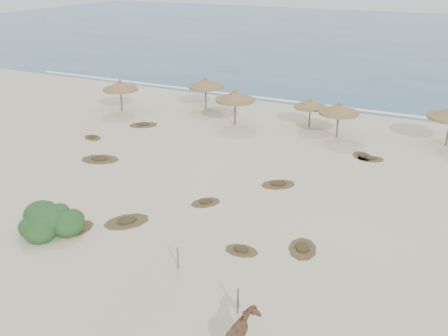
{
  "coord_description": "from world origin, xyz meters",
  "views": [
    {
      "loc": [
        11.89,
        -19.38,
        12.77
      ],
      "look_at": [
        -0.14,
        5.0,
        1.4
      ],
      "focal_mm": 40.0,
      "sensor_mm": 36.0,
      "label": 1
    }
  ],
  "objects": [
    {
      "name": "palapa_1",
      "position": [
        -9.48,
        20.13,
        2.34
      ],
      "size": [
        3.73,
        3.73,
        3.02
      ],
      "rotation": [
        0.0,
        0.0,
        0.17
      ],
      "color": "brown",
      "rests_on": "ground"
    },
    {
      "name": "scrub_4",
      "position": [
        6.21,
        0.62,
        0.05
      ],
      "size": [
        1.82,
        2.32,
        0.16
      ],
      "rotation": [
        0.0,
        0.0,
        1.84
      ],
      "color": "brown",
      "rests_on": "ground"
    },
    {
      "name": "ground",
      "position": [
        0.0,
        0.0,
        0.0
      ],
      "size": [
        160.0,
        160.0,
        0.0
      ],
      "primitive_type": "plane",
      "color": "beige",
      "rests_on": "ground"
    },
    {
      "name": "palapa_2",
      "position": [
        -5.01,
        16.93,
        2.4
      ],
      "size": [
        4.08,
        4.08,
        3.09
      ],
      "rotation": [
        0.0,
        0.0,
        -0.28
      ],
      "color": "brown",
      "rests_on": "ground"
    },
    {
      "name": "scrub_11",
      "position": [
        -4.79,
        -2.7,
        0.05
      ],
      "size": [
        1.52,
        2.16,
        0.16
      ],
      "rotation": [
        0.0,
        0.0,
        1.47
      ],
      "color": "brown",
      "rests_on": "ground"
    },
    {
      "name": "palapa_0",
      "position": [
        -15.96,
        15.99,
        2.31
      ],
      "size": [
        3.94,
        3.94,
        2.98
      ],
      "rotation": [
        0.0,
        0.0,
        0.28
      ],
      "color": "brown",
      "rests_on": "ground"
    },
    {
      "name": "scrub_6",
      "position": [
        -11.78,
        13.33,
        0.05
      ],
      "size": [
        2.81,
        2.57,
        0.16
      ],
      "rotation": [
        0.0,
        0.0,
        0.58
      ],
      "color": "brown",
      "rests_on": "ground"
    },
    {
      "name": "scrub_1",
      "position": [
        -9.99,
        5.54,
        0.05
      ],
      "size": [
        3.04,
        2.45,
        0.16
      ],
      "rotation": [
        0.0,
        0.0,
        0.32
      ],
      "color": "brown",
      "rests_on": "ground"
    },
    {
      "name": "palapa_4",
      "position": [
        3.48,
        17.47,
        2.26
      ],
      "size": [
        3.81,
        3.81,
        2.92
      ],
      "rotation": [
        0.0,
        0.0,
        0.26
      ],
      "color": "brown",
      "rests_on": "ground"
    },
    {
      "name": "scrub_10",
      "position": [
        6.8,
        13.91,
        0.05
      ],
      "size": [
        2.1,
        1.69,
        0.16
      ],
      "rotation": [
        0.0,
        0.0,
        0.31
      ],
      "color": "brown",
      "rests_on": "ground"
    },
    {
      "name": "fence_post_far",
      "position": [
        5.38,
        -4.97,
        0.58
      ],
      "size": [
        0.11,
        0.11,
        1.16
      ],
      "primitive_type": "cylinder",
      "rotation": [
        0.0,
        0.0,
        -0.41
      ],
      "color": "#655A4B",
      "rests_on": "ground"
    },
    {
      "name": "scrub_8",
      "position": [
        -13.45,
        8.91,
        0.05
      ],
      "size": [
        1.91,
        1.54,
        0.16
      ],
      "rotation": [
        0.0,
        0.0,
        2.82
      ],
      "color": "brown",
      "rests_on": "ground"
    },
    {
      "name": "foam_line",
      "position": [
        0.0,
        26.0,
        0.0
      ],
      "size": [
        70.0,
        0.6,
        0.01
      ],
      "primitive_type": "cube",
      "color": "white",
      "rests_on": "ground"
    },
    {
      "name": "scrub_12",
      "position": [
        3.65,
        -0.81,
        0.05
      ],
      "size": [
        1.67,
        1.13,
        0.16
      ],
      "rotation": [
        0.0,
        0.0,
        0.05
      ],
      "color": "brown",
      "rests_on": "ground"
    },
    {
      "name": "bush",
      "position": [
        -5.93,
        -3.34,
        0.53
      ],
      "size": [
        3.63,
        3.2,
        1.63
      ],
      "rotation": [
        0.0,
        0.0,
        0.4
      ],
      "color": "#285424",
      "rests_on": "ground"
    },
    {
      "name": "scrub_2",
      "position": [
        -0.27,
        2.91,
        0.05
      ],
      "size": [
        1.97,
        2.07,
        0.16
      ],
      "rotation": [
        0.0,
        0.0,
        0.9
      ],
      "color": "brown",
      "rests_on": "ground"
    },
    {
      "name": "scrub_7",
      "position": [
        6.21,
        14.16,
        0.05
      ],
      "size": [
        2.13,
        2.3,
        0.16
      ],
      "rotation": [
        0.0,
        0.0,
        2.18
      ],
      "color": "brown",
      "rests_on": "ground"
    },
    {
      "name": "palapa_3",
      "position": [
        0.76,
        19.09,
        1.94
      ],
      "size": [
        3.23,
        3.23,
        2.5
      ],
      "rotation": [
        0.0,
        0.0,
        -0.25
      ],
      "color": "brown",
      "rests_on": "ground"
    },
    {
      "name": "ocean",
      "position": [
        0.0,
        75.0,
        0.0
      ],
      "size": [
        200.0,
        100.0,
        0.01
      ],
      "primitive_type": "cube",
      "color": "#265174",
      "rests_on": "ground"
    },
    {
      "name": "scrub_3",
      "position": [
        2.56,
        7.07,
        0.05
      ],
      "size": [
        2.52,
        2.42,
        0.16
      ],
      "rotation": [
        0.0,
        0.0,
        0.69
      ],
      "color": "brown",
      "rests_on": "ground"
    },
    {
      "name": "horse",
      "position": [
        6.38,
        -6.92,
        0.79
      ],
      "size": [
        0.93,
        1.91,
        1.58
      ],
      "primitive_type": "imported",
      "rotation": [
        0.0,
        0.0,
        3.18
      ],
      "color": "#8F6141",
      "rests_on": "ground"
    },
    {
      "name": "fence_post_near",
      "position": [
        1.69,
        -3.34,
        0.54
      ],
      "size": [
        0.1,
        0.1,
        1.07
      ],
      "primitive_type": "cylinder",
      "rotation": [
        0.0,
        0.0,
        0.32
      ],
      "color": "#655A4B",
      "rests_on": "ground"
    },
    {
      "name": "scrub_9",
      "position": [
        -2.95,
        -0.9,
        0.05
      ],
      "size": [
        2.72,
        2.9,
        0.16
      ],
      "rotation": [
        0.0,
        0.0,
        0.93
      ],
      "color": "brown",
      "rests_on": "ground"
    }
  ]
}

